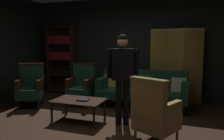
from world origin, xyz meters
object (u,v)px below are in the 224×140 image
(armchair_wing_left, at_px, (31,86))
(potted_plant, at_px, (86,82))
(coffee_table, at_px, (79,102))
(book_black_cloth, at_px, (83,100))
(folding_screen, at_px, (176,65))
(armchair_gilt_accent, at_px, (154,113))
(armchair_wing_right, at_px, (82,85))
(velvet_couch, at_px, (143,88))
(standing_figure, at_px, (123,71))
(bookshelf, at_px, (61,57))

(armchair_wing_left, xyz_separation_m, potted_plant, (0.82, 1.34, -0.06))
(coffee_table, relative_size, armchair_wing_left, 0.96)
(coffee_table, height_order, book_black_cloth, book_black_cloth)
(folding_screen, relative_size, armchair_gilt_accent, 1.83)
(armchair_wing_right, bearing_deg, armchair_gilt_accent, -37.99)
(folding_screen, bearing_deg, velvet_couch, -135.62)
(velvet_couch, distance_m, potted_plant, 1.81)
(potted_plant, bearing_deg, standing_figure, -47.24)
(armchair_gilt_accent, distance_m, armchair_wing_right, 2.60)
(velvet_couch, relative_size, armchair_gilt_accent, 2.04)
(folding_screen, height_order, armchair_wing_right, folding_screen)
(book_black_cloth, bearing_deg, armchair_wing_right, 118.60)
(bookshelf, distance_m, potted_plant, 1.19)
(coffee_table, distance_m, armchair_wing_left, 1.66)
(bookshelf, height_order, book_black_cloth, bookshelf)
(armchair_wing_left, relative_size, armchair_wing_right, 1.00)
(armchair_wing_left, xyz_separation_m, book_black_cloth, (1.68, -0.52, -0.06))
(folding_screen, bearing_deg, potted_plant, -174.93)
(armchair_wing_right, bearing_deg, folding_screen, 25.60)
(coffee_table, bearing_deg, armchair_wing_left, 161.75)
(armchair_gilt_accent, xyz_separation_m, armchair_wing_left, (-3.16, 1.08, 0.00))
(bookshelf, distance_m, coffee_table, 2.82)
(folding_screen, distance_m, armchair_wing_left, 3.66)
(standing_figure, bearing_deg, armchair_gilt_accent, -42.78)
(velvet_couch, height_order, armchair_gilt_accent, armchair_gilt_accent)
(armchair_wing_right, distance_m, standing_figure, 1.73)
(armchair_wing_right, height_order, book_black_cloth, armchair_wing_right)
(coffee_table, distance_m, potted_plant, 2.01)
(armchair_gilt_accent, relative_size, standing_figure, 0.61)
(coffee_table, relative_size, armchair_gilt_accent, 0.96)
(bookshelf, xyz_separation_m, armchair_wing_right, (1.24, -1.09, -0.61))
(standing_figure, xyz_separation_m, potted_plant, (-1.63, 1.77, -0.60))
(velvet_couch, distance_m, coffee_table, 1.71)
(bookshelf, relative_size, velvet_couch, 0.97)
(coffee_table, height_order, armchair_wing_right, armchair_wing_right)
(armchair_gilt_accent, bearing_deg, bookshelf, 140.76)
(standing_figure, bearing_deg, book_black_cloth, -173.13)
(folding_screen, distance_m, armchair_wing_right, 2.45)
(velvet_couch, bearing_deg, book_black_cloth, -122.66)
(armchair_gilt_accent, bearing_deg, book_black_cloth, 159.36)
(bookshelf, xyz_separation_m, armchair_gilt_accent, (3.29, -2.69, -0.61))
(bookshelf, xyz_separation_m, standing_figure, (2.59, -2.04, -0.07))
(folding_screen, relative_size, coffee_table, 1.90)
(coffee_table, bearing_deg, velvet_couch, 54.43)
(armchair_wing_left, height_order, potted_plant, armchair_wing_left)
(armchair_wing_right, bearing_deg, potted_plant, 109.50)
(bookshelf, xyz_separation_m, book_black_cloth, (1.81, -2.13, -0.66))
(velvet_couch, xyz_separation_m, armchair_gilt_accent, (0.59, -1.95, 0.04))
(potted_plant, bearing_deg, book_black_cloth, -65.24)
(bookshelf, height_order, coffee_table, bookshelf)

